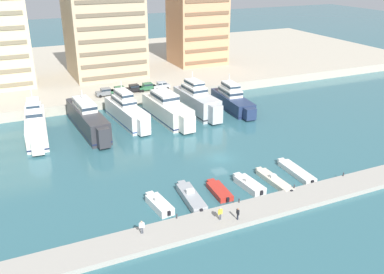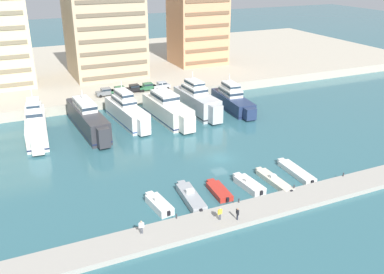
{
  "view_description": "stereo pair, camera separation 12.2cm",
  "coord_description": "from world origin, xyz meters",
  "px_view_note": "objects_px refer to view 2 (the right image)",
  "views": [
    {
      "loc": [
        -31.25,
        -56.95,
        30.9
      ],
      "look_at": [
        -2.89,
        4.85,
        2.5
      ],
      "focal_mm": 40.0,
      "sensor_mm": 36.0,
      "label": 1
    },
    {
      "loc": [
        -31.14,
        -57.0,
        30.9
      ],
      "look_at": [
        -2.89,
        4.85,
        2.5
      ],
      "focal_mm": 40.0,
      "sensor_mm": 36.0,
      "label": 2
    }
  ],
  "objects_px": {
    "car_grey_far_left": "(105,92)",
    "car_green_left": "(119,90)",
    "pedestrian_near_edge": "(237,213)",
    "pedestrian_far_side": "(220,213)",
    "yacht_ivory_far_left": "(36,124)",
    "yacht_navy_center_right": "(233,100)",
    "pedestrian_mid_deck": "(141,226)",
    "yacht_charcoal_left": "(88,119)",
    "motorboat_red_mid_left": "(219,191)",
    "car_green_center_left": "(147,86)",
    "motorboat_cream_center": "(274,181)",
    "car_silver_center": "(161,85)",
    "yacht_white_mid_left": "(127,111)",
    "motorboat_grey_left": "(191,197)",
    "yacht_silver_center": "(197,101)",
    "motorboat_white_center_right": "(296,171)",
    "car_black_mid_left": "(134,88)",
    "motorboat_white_far_left": "(159,204)",
    "yacht_ivory_center_left": "(168,109)",
    "motorboat_white_center_left": "(249,184)"
  },
  "relations": [
    {
      "from": "car_black_mid_left",
      "to": "pedestrian_far_side",
      "type": "height_order",
      "value": "car_black_mid_left"
    },
    {
      "from": "yacht_ivory_center_left",
      "to": "motorboat_white_center_left",
      "type": "height_order",
      "value": "yacht_ivory_center_left"
    },
    {
      "from": "car_green_left",
      "to": "motorboat_white_center_right",
      "type": "bearing_deg",
      "value": -71.53
    },
    {
      "from": "pedestrian_mid_deck",
      "to": "motorboat_grey_left",
      "type": "bearing_deg",
      "value": 31.76
    },
    {
      "from": "yacht_navy_center_right",
      "to": "car_green_left",
      "type": "xyz_separation_m",
      "value": [
        -21.87,
        13.95,
        1.18
      ]
    },
    {
      "from": "yacht_white_mid_left",
      "to": "motorboat_white_center_left",
      "type": "height_order",
      "value": "yacht_white_mid_left"
    },
    {
      "from": "yacht_silver_center",
      "to": "yacht_navy_center_right",
      "type": "relative_size",
      "value": 0.98
    },
    {
      "from": "yacht_ivory_far_left",
      "to": "motorboat_grey_left",
      "type": "relative_size",
      "value": 2.21
    },
    {
      "from": "yacht_ivory_far_left",
      "to": "car_silver_center",
      "type": "bearing_deg",
      "value": 23.61
    },
    {
      "from": "motorboat_cream_center",
      "to": "car_green_center_left",
      "type": "height_order",
      "value": "car_green_center_left"
    },
    {
      "from": "yacht_navy_center_right",
      "to": "yacht_silver_center",
      "type": "bearing_deg",
      "value": 176.84
    },
    {
      "from": "car_silver_center",
      "to": "motorboat_grey_left",
      "type": "bearing_deg",
      "value": -106.04
    },
    {
      "from": "yacht_ivory_center_left",
      "to": "yacht_navy_center_right",
      "type": "height_order",
      "value": "yacht_ivory_center_left"
    },
    {
      "from": "motorboat_white_center_left",
      "to": "car_black_mid_left",
      "type": "height_order",
      "value": "car_black_mid_left"
    },
    {
      "from": "motorboat_grey_left",
      "to": "pedestrian_far_side",
      "type": "bearing_deg",
      "value": -82.05
    },
    {
      "from": "yacht_ivory_far_left",
      "to": "car_green_left",
      "type": "bearing_deg",
      "value": 34.12
    },
    {
      "from": "motorboat_cream_center",
      "to": "car_silver_center",
      "type": "height_order",
      "value": "car_silver_center"
    },
    {
      "from": "pedestrian_near_edge",
      "to": "pedestrian_far_side",
      "type": "distance_m",
      "value": 2.18
    },
    {
      "from": "motorboat_cream_center",
      "to": "motorboat_white_center_right",
      "type": "height_order",
      "value": "motorboat_cream_center"
    },
    {
      "from": "yacht_navy_center_right",
      "to": "car_green_left",
      "type": "bearing_deg",
      "value": 147.47
    },
    {
      "from": "motorboat_white_center_left",
      "to": "pedestrian_far_side",
      "type": "xyz_separation_m",
      "value": [
        -8.27,
        -6.6,
        1.22
      ]
    },
    {
      "from": "motorboat_white_center_right",
      "to": "pedestrian_mid_deck",
      "type": "height_order",
      "value": "pedestrian_mid_deck"
    },
    {
      "from": "motorboat_grey_left",
      "to": "motorboat_white_center_left",
      "type": "relative_size",
      "value": 1.29
    },
    {
      "from": "yacht_silver_center",
      "to": "motorboat_red_mid_left",
      "type": "height_order",
      "value": "yacht_silver_center"
    },
    {
      "from": "car_grey_far_left",
      "to": "car_green_left",
      "type": "relative_size",
      "value": 1.01
    },
    {
      "from": "yacht_ivory_center_left",
      "to": "car_green_center_left",
      "type": "height_order",
      "value": "yacht_ivory_center_left"
    },
    {
      "from": "car_black_mid_left",
      "to": "pedestrian_near_edge",
      "type": "relative_size",
      "value": 2.5
    },
    {
      "from": "motorboat_white_center_left",
      "to": "motorboat_red_mid_left",
      "type": "bearing_deg",
      "value": 175.61
    },
    {
      "from": "yacht_navy_center_right",
      "to": "motorboat_white_center_right",
      "type": "height_order",
      "value": "yacht_navy_center_right"
    },
    {
      "from": "yacht_ivory_far_left",
      "to": "pedestrian_mid_deck",
      "type": "distance_m",
      "value": 39.07
    },
    {
      "from": "car_green_center_left",
      "to": "yacht_charcoal_left",
      "type": "bearing_deg",
      "value": -140.06
    },
    {
      "from": "yacht_charcoal_left",
      "to": "motorboat_red_mid_left",
      "type": "distance_m",
      "value": 33.96
    },
    {
      "from": "yacht_ivory_far_left",
      "to": "pedestrian_mid_deck",
      "type": "relative_size",
      "value": 10.53
    },
    {
      "from": "car_grey_far_left",
      "to": "yacht_ivory_far_left",
      "type": "bearing_deg",
      "value": -140.95
    },
    {
      "from": "motorboat_white_center_right",
      "to": "yacht_white_mid_left",
      "type": "bearing_deg",
      "value": 117.82
    },
    {
      "from": "motorboat_white_center_left",
      "to": "car_black_mid_left",
      "type": "bearing_deg",
      "value": 93.36
    },
    {
      "from": "motorboat_red_mid_left",
      "to": "motorboat_white_center_right",
      "type": "distance_m",
      "value": 13.68
    },
    {
      "from": "car_black_mid_left",
      "to": "pedestrian_near_edge",
      "type": "height_order",
      "value": "car_black_mid_left"
    },
    {
      "from": "yacht_white_mid_left",
      "to": "car_grey_far_left",
      "type": "xyz_separation_m",
      "value": [
        -1.12,
        12.89,
        0.79
      ]
    },
    {
      "from": "yacht_charcoal_left",
      "to": "motorboat_white_far_left",
      "type": "height_order",
      "value": "yacht_charcoal_left"
    },
    {
      "from": "motorboat_white_center_right",
      "to": "car_green_left",
      "type": "distance_m",
      "value": 48.16
    },
    {
      "from": "motorboat_white_center_right",
      "to": "pedestrian_far_side",
      "type": "distance_m",
      "value": 18.74
    },
    {
      "from": "yacht_ivory_far_left",
      "to": "yacht_navy_center_right",
      "type": "relative_size",
      "value": 1.05
    },
    {
      "from": "yacht_navy_center_right",
      "to": "car_green_center_left",
      "type": "distance_m",
      "value": 20.64
    },
    {
      "from": "car_grey_far_left",
      "to": "pedestrian_far_side",
      "type": "height_order",
      "value": "car_grey_far_left"
    },
    {
      "from": "yacht_silver_center",
      "to": "car_green_center_left",
      "type": "xyz_separation_m",
      "value": [
        -6.53,
        13.65,
        0.5
      ]
    },
    {
      "from": "car_green_left",
      "to": "yacht_ivory_center_left",
      "type": "bearing_deg",
      "value": -68.02
    },
    {
      "from": "yacht_navy_center_right",
      "to": "car_grey_far_left",
      "type": "height_order",
      "value": "yacht_navy_center_right"
    },
    {
      "from": "motorboat_cream_center",
      "to": "pedestrian_near_edge",
      "type": "distance_m",
      "value": 12.68
    },
    {
      "from": "car_green_left",
      "to": "yacht_ivory_far_left",
      "type": "bearing_deg",
      "value": -145.88
    }
  ]
}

